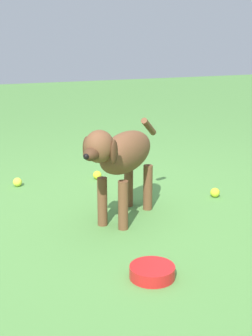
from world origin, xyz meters
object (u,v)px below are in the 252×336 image
object	(u,v)px
tennis_ball_2	(17,182)
water_bowl	(152,272)
tennis_ball_1	(97,175)
tennis_ball_0	(215,193)
dog	(122,156)

from	to	relation	value
tennis_ball_2	water_bowl	bearing A→B (deg)	15.46
tennis_ball_1	water_bowl	world-z (taller)	tennis_ball_1
tennis_ball_1	tennis_ball_2	bearing A→B (deg)	-92.06
tennis_ball_0	tennis_ball_1	bearing A→B (deg)	-134.45
tennis_ball_0	water_bowl	xyz separation A→B (m)	(0.92, -0.83, -0.00)
dog	tennis_ball_1	distance (m)	0.92
dog	tennis_ball_1	size ratio (longest dim) A/B	10.38
tennis_ball_2	tennis_ball_0	bearing A→B (deg)	62.01
tennis_ball_1	tennis_ball_2	size ratio (longest dim) A/B	1.00
dog	tennis_ball_0	size ratio (longest dim) A/B	10.38
tennis_ball_0	tennis_ball_2	xyz separation A→B (m)	(-0.67, -1.27, 0.00)
tennis_ball_0	tennis_ball_1	size ratio (longest dim) A/B	1.00
tennis_ball_0	tennis_ball_2	distance (m)	1.44
dog	tennis_ball_2	xyz separation A→B (m)	(-0.86, -0.53, -0.38)
dog	tennis_ball_1	xyz separation A→B (m)	(-0.84, 0.07, -0.38)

